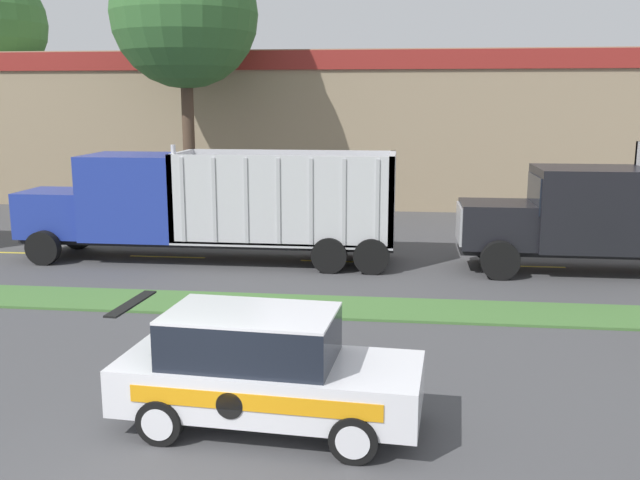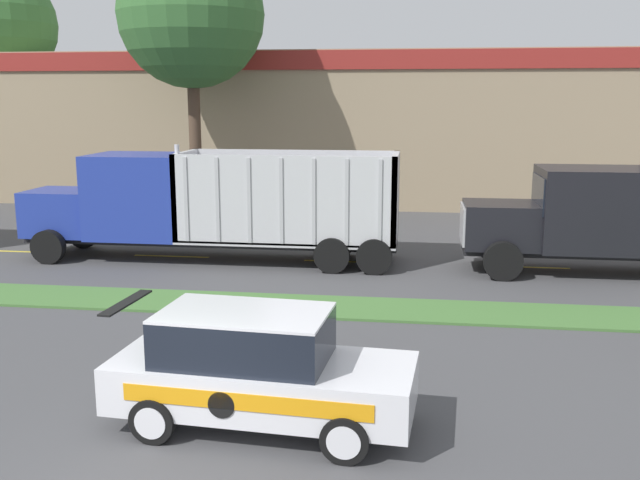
# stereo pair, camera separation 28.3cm
# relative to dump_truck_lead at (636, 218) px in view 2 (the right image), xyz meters

# --- Properties ---
(grass_verge) EXTENTS (120.00, 1.80, 0.06)m
(grass_verge) POSITION_rel_dump_truck_lead_xyz_m (-9.30, -4.39, -1.58)
(grass_verge) COLOR #477538
(grass_verge) RESTS_ON ground_plane
(centre_line_3) EXTENTS (2.40, 0.14, 0.01)m
(centre_line_3) POSITION_rel_dump_truck_lead_xyz_m (-18.95, 0.51, -1.60)
(centre_line_3) COLOR yellow
(centre_line_3) RESTS_ON ground_plane
(centre_line_4) EXTENTS (2.40, 0.14, 0.01)m
(centre_line_4) POSITION_rel_dump_truck_lead_xyz_m (-13.55, 0.51, -1.60)
(centre_line_4) COLOR yellow
(centre_line_4) RESTS_ON ground_plane
(centre_line_5) EXTENTS (2.40, 0.14, 0.01)m
(centre_line_5) POSITION_rel_dump_truck_lead_xyz_m (-8.15, 0.51, -1.60)
(centre_line_5) COLOR yellow
(centre_line_5) RESTS_ON ground_plane
(centre_line_6) EXTENTS (2.40, 0.14, 0.01)m
(centre_line_6) POSITION_rel_dump_truck_lead_xyz_m (-2.75, 0.51, -1.60)
(centre_line_6) COLOR yellow
(centre_line_6) RESTS_ON ground_plane
(dump_truck_lead) EXTENTS (10.76, 2.59, 3.63)m
(dump_truck_lead) POSITION_rel_dump_truck_lead_xyz_m (0.00, 0.00, 0.00)
(dump_truck_lead) COLOR black
(dump_truck_lead) RESTS_ON ground_plane
(dump_truck_trail) EXTENTS (11.41, 2.61, 3.54)m
(dump_truck_trail) POSITION_rel_dump_truck_lead_xyz_m (-13.27, 0.22, 0.02)
(dump_truck_trail) COLOR black
(dump_truck_trail) RESTS_ON ground_plane
(rally_car) EXTENTS (4.60, 2.12, 1.82)m
(rally_car) POSITION_rel_dump_truck_lead_xyz_m (-8.30, -10.58, -0.70)
(rally_car) COLOR white
(rally_car) RESTS_ON ground_plane
(store_building_backdrop) EXTENTS (37.66, 12.10, 6.88)m
(store_building_backdrop) POSITION_rel_dump_truck_lead_xyz_m (-13.98, 16.43, 1.84)
(store_building_backdrop) COLOR #9E896B
(store_building_backdrop) RESTS_ON ground_plane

